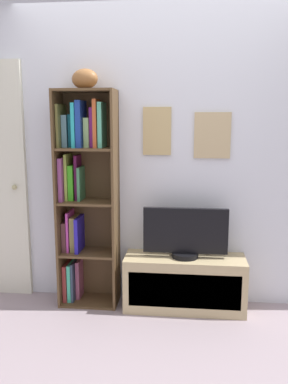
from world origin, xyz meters
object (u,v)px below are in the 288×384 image
Objects in this scene: football at (85,79)px; tv_stand at (184,283)px; bookshelf at (83,192)px; television at (185,234)px.

football reaches higher than tv_stand.
football reaches higher than bookshelf.
football is at bearing 178.06° from tv_stand.
football is at bearing -33.77° from bookshelf.
tv_stand is 0.43m from television.
bookshelf is at bearing 176.01° from tv_stand.
television is (0.81, -0.03, -1.23)m from football.
tv_stand is 1.45× the size of television.
television is at bearing -3.92° from bookshelf.
bookshelf reaches higher than television.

